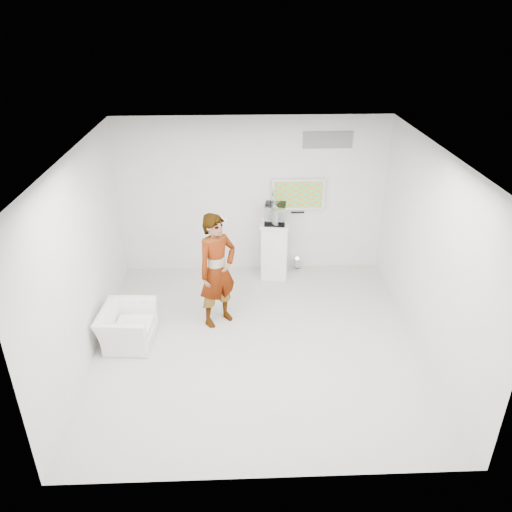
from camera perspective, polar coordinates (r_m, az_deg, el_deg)
name	(u,v)px	position (r m, az deg, el deg)	size (l,w,h in m)	color
room	(258,257)	(7.12, 0.29, -0.12)	(5.01, 5.01, 3.00)	beige
tv	(298,194)	(9.42, 4.83, 7.06)	(1.00, 0.08, 0.60)	silver
logo_decal	(328,140)	(9.24, 8.21, 12.98)	(0.90, 0.02, 0.30)	slate
person	(217,271)	(7.92, -4.45, -1.67)	(0.70, 0.46, 1.91)	silver
armchair	(127,326)	(8.02, -14.51, -7.74)	(0.90, 0.78, 0.58)	silver
pedestal	(275,250)	(9.49, 2.14, 0.73)	(0.53, 0.53, 1.10)	white
floor_uplight	(297,264)	(9.89, 4.71, -0.88)	(0.18, 0.18, 0.27)	silver
vitrine	(275,214)	(9.19, 2.22, 4.85)	(0.38, 0.38, 0.38)	white
console	(275,217)	(9.21, 2.21, 4.46)	(0.05, 0.18, 0.24)	white
wii_remote	(223,219)	(7.83, -3.82, 4.21)	(0.04, 0.14, 0.04)	white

